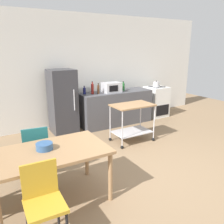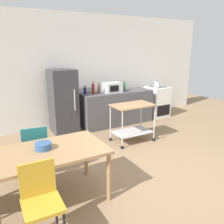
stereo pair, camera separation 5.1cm
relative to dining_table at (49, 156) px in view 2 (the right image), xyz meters
The scene contains 16 objects.
ground_plane 1.73m from the dining_table, ahead, with size 12.00×12.00×0.00m, color #8C7051.
back_wall 3.53m from the dining_table, 62.47° to the left, with size 8.40×0.12×2.90m, color silver.
kitchen_counter 3.50m from the dining_table, 44.55° to the left, with size 2.00×0.64×0.90m, color #4C4C51.
dining_table is the anchor object (origin of this frame).
chair_mustard 0.70m from the dining_table, 112.53° to the right, with size 0.41×0.41×0.89m.
chair_teal 0.71m from the dining_table, 93.70° to the left, with size 0.44×0.44×0.89m.
stove_oven 4.66m from the dining_table, 32.08° to the left, with size 0.60×0.61×0.92m.
refrigerator 2.76m from the dining_table, 67.81° to the left, with size 0.60×0.63×1.55m.
kitchen_cart 2.47m from the dining_table, 29.01° to the left, with size 0.91×0.57×0.85m.
bottle_sesame_oil 3.04m from the dining_table, 57.57° to the left, with size 0.07×0.07×0.21m.
bottle_soda 3.08m from the dining_table, 53.75° to the left, with size 0.07×0.07×0.32m.
bottle_wine 3.11m from the dining_table, 51.08° to the left, with size 0.06×0.06×0.27m.
microwave 3.38m from the dining_table, 45.90° to the left, with size 0.46×0.35×0.26m.
bottle_soy_sauce 3.72m from the dining_table, 42.12° to the left, with size 0.08×0.08×0.25m.
fruit_bowl 0.15m from the dining_table, 123.45° to the left, with size 0.22×0.22×0.09m, color #33598C.
kettle 4.51m from the dining_table, 31.82° to the left, with size 0.24×0.17×0.19m.
Camera 2 is at (-2.24, -2.69, 2.06)m, focal length 37.28 mm.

